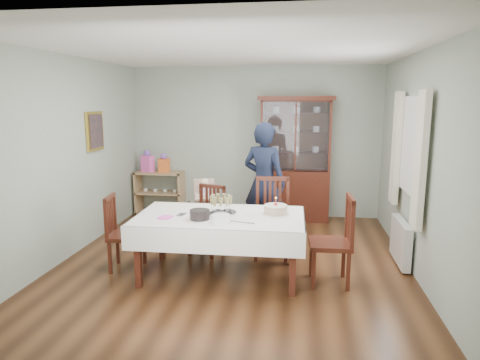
% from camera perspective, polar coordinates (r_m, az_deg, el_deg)
% --- Properties ---
extents(floor, '(5.00, 5.00, 0.00)m').
position_cam_1_polar(floor, '(5.72, -0.93, -11.02)').
color(floor, '#593319').
rests_on(floor, ground).
extents(room_shell, '(5.00, 5.00, 5.00)m').
position_cam_1_polar(room_shell, '(5.86, -0.16, 6.65)').
color(room_shell, '#9EAA99').
rests_on(room_shell, floor).
extents(dining_table, '(2.02, 1.18, 0.76)m').
position_cam_1_polar(dining_table, '(5.22, -2.63, -8.68)').
color(dining_table, '#4A1A12').
rests_on(dining_table, floor).
extents(china_cabinet, '(1.30, 0.48, 2.18)m').
position_cam_1_polar(china_cabinet, '(7.58, 7.37, 3.06)').
color(china_cabinet, '#4A1A12').
rests_on(china_cabinet, floor).
extents(sideboard, '(0.90, 0.38, 0.80)m').
position_cam_1_polar(sideboard, '(8.15, -10.63, -1.67)').
color(sideboard, tan).
rests_on(sideboard, floor).
extents(picture_frame, '(0.04, 0.48, 0.58)m').
position_cam_1_polar(picture_frame, '(6.80, -18.79, 6.18)').
color(picture_frame, gold).
rests_on(picture_frame, room_shell).
extents(window, '(0.04, 1.02, 1.22)m').
position_cam_1_polar(window, '(5.75, 22.02, 4.25)').
color(window, white).
rests_on(window, room_shell).
extents(curtain_left, '(0.07, 0.30, 1.55)m').
position_cam_1_polar(curtain_left, '(5.15, 22.91, 2.41)').
color(curtain_left, silver).
rests_on(curtain_left, room_shell).
extents(curtain_right, '(0.07, 0.30, 1.55)m').
position_cam_1_polar(curtain_right, '(6.35, 20.12, 4.01)').
color(curtain_right, silver).
rests_on(curtain_right, room_shell).
extents(radiator, '(0.10, 0.80, 0.55)m').
position_cam_1_polar(radiator, '(5.99, 20.62, -7.68)').
color(radiator, white).
rests_on(radiator, floor).
extents(chair_far_left, '(0.52, 0.52, 0.94)m').
position_cam_1_polar(chair_far_left, '(6.02, -4.42, -7.12)').
color(chair_far_left, '#4A1A12').
rests_on(chair_far_left, floor).
extents(chair_far_right, '(0.50, 0.50, 1.07)m').
position_cam_1_polar(chair_far_right, '(5.87, 4.23, -7.18)').
color(chair_far_right, '#4A1A12').
rests_on(chair_far_right, floor).
extents(chair_end_left, '(0.48, 0.48, 0.95)m').
position_cam_1_polar(chair_end_left, '(5.65, -14.97, -8.64)').
color(chair_end_left, '#4A1A12').
rests_on(chair_end_left, floor).
extents(chair_end_right, '(0.49, 0.49, 1.04)m').
position_cam_1_polar(chair_end_right, '(5.15, 12.05, -10.10)').
color(chair_end_right, '#4A1A12').
rests_on(chair_end_right, floor).
extents(woman, '(0.77, 0.64, 1.80)m').
position_cam_1_polar(woman, '(6.32, 3.24, -0.41)').
color(woman, black).
rests_on(woman, floor).
extents(high_chair, '(0.53, 0.53, 0.95)m').
position_cam_1_polar(high_chair, '(6.56, -4.66, -4.78)').
color(high_chair, black).
rests_on(high_chair, floor).
extents(champagne_tray, '(0.37, 0.37, 0.22)m').
position_cam_1_polar(champagne_tray, '(5.17, -2.55, -3.71)').
color(champagne_tray, silver).
rests_on(champagne_tray, dining_table).
extents(birthday_cake, '(0.32, 0.32, 0.22)m').
position_cam_1_polar(birthday_cake, '(5.12, 4.78, -4.03)').
color(birthday_cake, white).
rests_on(birthday_cake, dining_table).
extents(plate_stack_dark, '(0.27, 0.27, 0.11)m').
position_cam_1_polar(plate_stack_dark, '(4.95, -5.40, -4.60)').
color(plate_stack_dark, black).
rests_on(plate_stack_dark, dining_table).
extents(plate_stack_white, '(0.25, 0.25, 0.09)m').
position_cam_1_polar(plate_stack_white, '(4.78, -2.56, -5.22)').
color(plate_stack_white, white).
rests_on(plate_stack_white, dining_table).
extents(napkin_stack, '(0.17, 0.17, 0.02)m').
position_cam_1_polar(napkin_stack, '(5.05, -9.91, -4.93)').
color(napkin_stack, '#FF5DC6').
rests_on(napkin_stack, dining_table).
extents(cutlery, '(0.12, 0.16, 0.01)m').
position_cam_1_polar(cutlery, '(5.17, -8.15, -4.56)').
color(cutlery, silver).
rests_on(cutlery, dining_table).
extents(cake_knife, '(0.29, 0.10, 0.01)m').
position_cam_1_polar(cake_knife, '(4.80, 0.31, -5.65)').
color(cake_knife, silver).
rests_on(cake_knife, dining_table).
extents(gift_bag_pink, '(0.25, 0.21, 0.40)m').
position_cam_1_polar(gift_bag_pink, '(8.10, -12.23, 2.35)').
color(gift_bag_pink, '#FF5DC6').
rests_on(gift_bag_pink, sideboard).
extents(gift_bag_orange, '(0.19, 0.13, 0.35)m').
position_cam_1_polar(gift_bag_orange, '(8.00, -10.10, 2.16)').
color(gift_bag_orange, orange).
rests_on(gift_bag_orange, sideboard).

